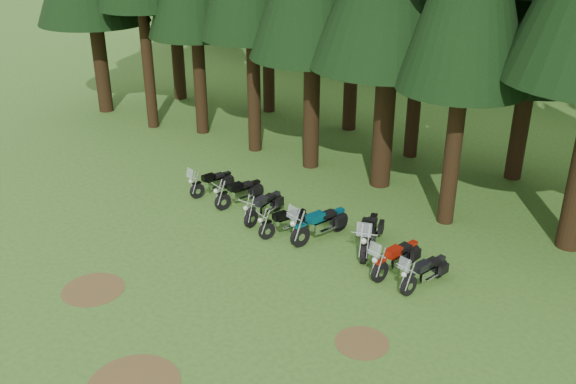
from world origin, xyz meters
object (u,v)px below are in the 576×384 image
at_px(motorcycle_4, 320,225).
at_px(motorcycle_7, 424,273).
at_px(motorcycle_6, 396,259).
at_px(motorcycle_0, 212,183).
at_px(motorcycle_1, 240,193).
at_px(motorcycle_3, 284,222).
at_px(motorcycle_2, 264,207).
at_px(motorcycle_5, 369,236).

xyz_separation_m(motorcycle_4, motorcycle_7, (4.02, -0.56, -0.08)).
xyz_separation_m(motorcycle_6, motorcycle_7, (1.02, -0.18, -0.03)).
relative_size(motorcycle_0, motorcycle_4, 0.82).
relative_size(motorcycle_1, motorcycle_6, 0.94).
xyz_separation_m(motorcycle_1, motorcycle_3, (2.66, -0.83, -0.03)).
bearing_deg(motorcycle_1, motorcycle_3, -2.48).
distance_m(motorcycle_1, motorcycle_2, 1.49).
bearing_deg(motorcycle_4, motorcycle_6, 8.22).
bearing_deg(motorcycle_0, motorcycle_1, 9.50).
xyz_separation_m(motorcycle_0, motorcycle_1, (1.46, -0.10, 0.02)).
height_order(motorcycle_0, motorcycle_1, motorcycle_0).
bearing_deg(motorcycle_3, motorcycle_4, 38.35).
distance_m(motorcycle_1, motorcycle_5, 5.50).
relative_size(motorcycle_0, motorcycle_7, 0.97).
height_order(motorcycle_1, motorcycle_3, motorcycle_1).
bearing_deg(motorcycle_0, motorcycle_2, 3.89).
relative_size(motorcycle_3, motorcycle_6, 0.86).
distance_m(motorcycle_0, motorcycle_1, 1.47).
relative_size(motorcycle_1, motorcycle_4, 0.86).
height_order(motorcycle_4, motorcycle_6, motorcycle_4).
relative_size(motorcycle_4, motorcycle_5, 1.01).
relative_size(motorcycle_2, motorcycle_3, 1.12).
bearing_deg(motorcycle_1, motorcycle_5, 13.59).
height_order(motorcycle_2, motorcycle_6, motorcycle_6).
distance_m(motorcycle_5, motorcycle_6, 1.50).
relative_size(motorcycle_0, motorcycle_2, 0.93).
bearing_deg(motorcycle_1, motorcycle_2, -0.31).
bearing_deg(motorcycle_7, motorcycle_0, -174.17).
height_order(motorcycle_3, motorcycle_7, motorcycle_7).
bearing_deg(motorcycle_5, motorcycle_0, 157.81).
distance_m(motorcycle_2, motorcycle_5, 4.07).
xyz_separation_m(motorcycle_0, motorcycle_7, (9.30, -1.11, 0.01)).
distance_m(motorcycle_5, motorcycle_7, 2.50).
xyz_separation_m(motorcycle_4, motorcycle_6, (3.01, -0.38, -0.05)).
height_order(motorcycle_4, motorcycle_7, motorcycle_4).
relative_size(motorcycle_2, motorcycle_7, 1.03).
bearing_deg(motorcycle_2, motorcycle_5, 1.63).
bearing_deg(motorcycle_2, motorcycle_4, -3.40).
bearing_deg(motorcycle_7, motorcycle_5, 171.93).
bearing_deg(motorcycle_1, motorcycle_4, 8.25).
bearing_deg(motorcycle_6, motorcycle_3, -169.20).
bearing_deg(motorcycle_6, motorcycle_0, -175.68).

